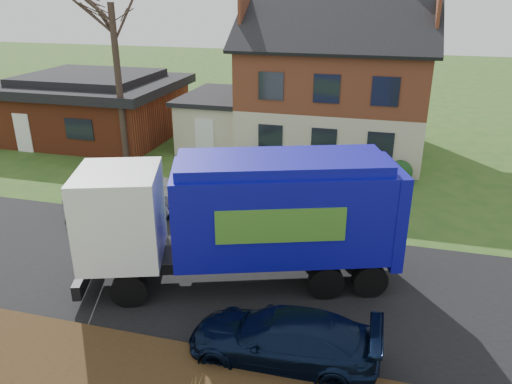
# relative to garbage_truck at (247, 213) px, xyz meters

# --- Properties ---
(ground) EXTENTS (120.00, 120.00, 0.00)m
(ground) POSITION_rel_garbage_truck_xyz_m (-1.20, 0.07, -2.25)
(ground) COLOR #2A501A
(ground) RESTS_ON ground
(road) EXTENTS (80.00, 7.00, 0.02)m
(road) POSITION_rel_garbage_truck_xyz_m (-1.20, 0.07, -2.24)
(road) COLOR black
(road) RESTS_ON ground
(main_house) EXTENTS (12.95, 8.95, 9.26)m
(main_house) POSITION_rel_garbage_truck_xyz_m (0.29, 13.97, 1.77)
(main_house) COLOR beige
(main_house) RESTS_ON ground
(ranch_house) EXTENTS (9.80, 8.20, 3.70)m
(ranch_house) POSITION_rel_garbage_truck_xyz_m (-13.20, 13.07, -0.44)
(ranch_house) COLOR brown
(ranch_house) RESTS_ON ground
(garbage_truck) EXTENTS (9.42, 5.30, 3.91)m
(garbage_truck) POSITION_rel_garbage_truck_xyz_m (0.00, 0.00, 0.00)
(garbage_truck) COLOR black
(garbage_truck) RESTS_ON ground
(silver_sedan) EXTENTS (5.08, 2.43, 1.61)m
(silver_sedan) POSITION_rel_garbage_truck_xyz_m (-5.92, 3.80, -1.45)
(silver_sedan) COLOR #A4A5AC
(silver_sedan) RESTS_ON ground
(navy_wagon) EXTENTS (4.53, 1.93, 1.30)m
(navy_wagon) POSITION_rel_garbage_truck_xyz_m (1.76, -3.18, -1.60)
(navy_wagon) COLOR black
(navy_wagon) RESTS_ON ground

